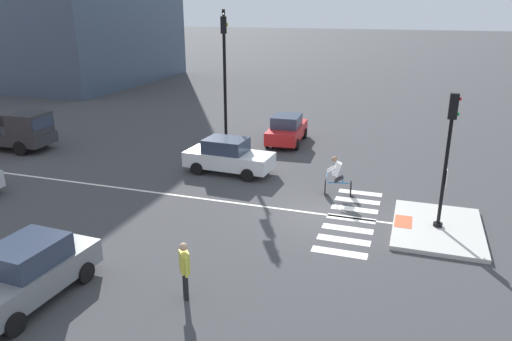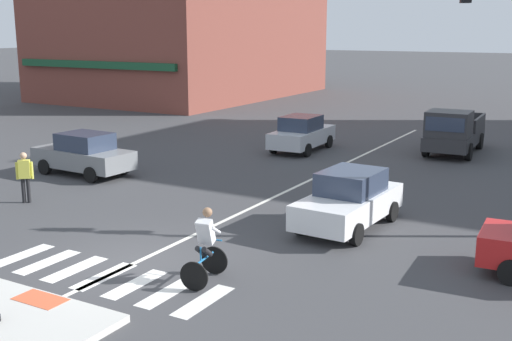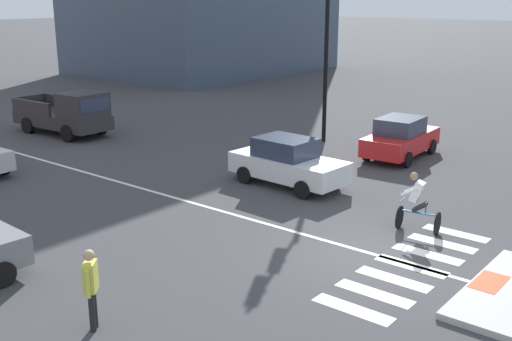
{
  "view_description": "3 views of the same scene",
  "coord_description": "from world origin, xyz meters",
  "views": [
    {
      "loc": [
        -16.78,
        -2.82,
        7.54
      ],
      "look_at": [
        -0.09,
        2.72,
        1.52
      ],
      "focal_mm": 34.09,
      "sensor_mm": 36.0,
      "label": 1
    },
    {
      "loc": [
        9.84,
        -11.16,
        5.54
      ],
      "look_at": [
        0.44,
        5.27,
        1.33
      ],
      "focal_mm": 44.76,
      "sensor_mm": 36.0,
      "label": 2
    },
    {
      "loc": [
        -13.08,
        -6.76,
        6.31
      ],
      "look_at": [
        -0.2,
        3.69,
        1.61
      ],
      "focal_mm": 43.7,
      "sensor_mm": 36.0,
      "label": 3
    }
  ],
  "objects": [
    {
      "name": "car_white_eastbound_mid",
      "position": [
        3.47,
        5.28,
        0.81
      ],
      "size": [
        2.01,
        4.18,
        1.64
      ],
      "color": "white",
      "rests_on": "ground"
    },
    {
      "name": "signal_pole",
      "position": [
        0.0,
        -4.01,
        2.98
      ],
      "size": [
        0.44,
        0.38,
        4.69
      ],
      "color": "black",
      "rests_on": "traffic_island"
    },
    {
      "name": "ground_plane",
      "position": [
        0.0,
        0.0,
        0.0
      ],
      "size": [
        300.0,
        300.0,
        0.0
      ],
      "primitive_type": "plane",
      "color": "#3D3D3F"
    },
    {
      "name": "car_grey_cross_left",
      "position": [
        -7.97,
        6.53,
        0.81
      ],
      "size": [
        4.18,
        2.0,
        1.64
      ],
      "color": "slate",
      "rests_on": "ground"
    },
    {
      "name": "traffic_light_mast",
      "position": [
        8.68,
        7.48,
        4.98
      ],
      "size": [
        4.09,
        1.83,
        7.3
      ],
      "color": "black",
      "rests_on": "ground"
    },
    {
      "name": "lane_centre_line",
      "position": [
        0.05,
        10.0,
        0.0
      ],
      "size": [
        0.14,
        28.0,
        0.01
      ],
      "primitive_type": "cube",
      "color": "silver",
      "rests_on": "ground"
    },
    {
      "name": "crosswalk_stripe_b",
      "position": [
        -1.84,
        -0.98,
        0.0
      ],
      "size": [
        0.44,
        1.8,
        0.01
      ],
      "primitive_type": "cube",
      "color": "silver",
      "rests_on": "ground"
    },
    {
      "name": "pickup_truck_charcoal_eastbound_distant",
      "position": [
        3.46,
        17.83,
        0.98
      ],
      "size": [
        2.21,
        5.17,
        2.08
      ],
      "color": "#2D2D30",
      "rests_on": "ground"
    },
    {
      "name": "crosswalk_stripe_g",
      "position": [
        2.75,
        -0.98,
        0.0
      ],
      "size": [
        0.44,
        1.8,
        0.01
      ],
      "primitive_type": "cube",
      "color": "silver",
      "rests_on": "ground"
    },
    {
      "name": "pedestrian_at_curb_left",
      "position": [
        -6.63,
        2.55,
        0.98
      ],
      "size": [
        0.45,
        0.4,
        1.67
      ],
      "color": "black",
      "rests_on": "ground"
    },
    {
      "name": "tactile_pad_front",
      "position": [
        0.0,
        -2.84,
        0.15
      ],
      "size": [
        1.1,
        0.6,
        0.01
      ],
      "primitive_type": "cube",
      "color": "#DB5B38",
      "rests_on": "traffic_island"
    },
    {
      "name": "cyclist",
      "position": [
        2.18,
        -0.04,
        0.87
      ],
      "size": [
        0.82,
        1.18,
        1.68
      ],
      "color": "black",
      "rests_on": "ground"
    },
    {
      "name": "crosswalk_stripe_d",
      "position": [
        0.0,
        -0.98,
        0.0
      ],
      "size": [
        0.44,
        1.8,
        0.01
      ],
      "primitive_type": "cube",
      "color": "silver",
      "rests_on": "ground"
    },
    {
      "name": "car_red_cross_right",
      "position": [
        9.35,
        4.0,
        0.81
      ],
      "size": [
        4.19,
        2.02,
        1.64
      ],
      "color": "red",
      "rests_on": "ground"
    },
    {
      "name": "crosswalk_stripe_c",
      "position": [
        -0.92,
        -0.98,
        0.0
      ],
      "size": [
        0.44,
        1.8,
        0.01
      ],
      "primitive_type": "cube",
      "color": "silver",
      "rests_on": "ground"
    },
    {
      "name": "crosswalk_stripe_f",
      "position": [
        1.84,
        -0.98,
        0.0
      ],
      "size": [
        0.44,
        1.8,
        0.01
      ],
      "primitive_type": "cube",
      "color": "silver",
      "rests_on": "ground"
    },
    {
      "name": "crosswalk_stripe_a",
      "position": [
        -2.75,
        -0.98,
        0.0
      ],
      "size": [
        0.44,
        1.8,
        0.01
      ],
      "primitive_type": "cube",
      "color": "silver",
      "rests_on": "ground"
    },
    {
      "name": "traffic_island",
      "position": [
        0.0,
        -4.0,
        0.07
      ],
      "size": [
        4.14,
        3.03,
        0.15
      ],
      "primitive_type": "cube",
      "color": "beige",
      "rests_on": "ground"
    },
    {
      "name": "crosswalk_stripe_e",
      "position": [
        0.92,
        -0.98,
        0.0
      ],
      "size": [
        0.44,
        1.8,
        0.01
      ],
      "primitive_type": "cube",
      "color": "silver",
      "rests_on": "ground"
    }
  ]
}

